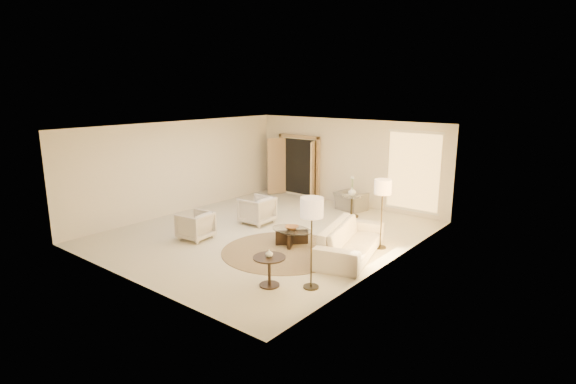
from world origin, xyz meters
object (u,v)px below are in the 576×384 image
Objects in this scene: armchair_left at (257,209)px; sofa at (351,240)px; floor_lamp_far at (312,212)px; bowl at (292,228)px; end_table at (269,266)px; end_vase at (269,253)px; floor_lamp_near at (383,190)px; side_vase at (352,191)px; coffee_table at (292,235)px; armchair_right at (195,224)px; accent_chair at (351,198)px; side_table at (352,204)px.

sofa is at bearing 78.97° from armchair_left.
bowl is at bearing 136.75° from floor_lamp_far.
end_vase is (-0.00, 0.00, 0.26)m from end_table.
side_vase is at bearing 135.39° from floor_lamp_near.
coffee_table is (1.90, -0.80, -0.17)m from armchair_left.
armchair_left is at bearing 66.01° from sofa.
sofa is 2.98× the size of armchair_left.
end_table is (1.12, -2.13, 0.16)m from coffee_table.
armchair_right is at bearing -151.67° from coffee_table.
sofa reaches higher than coffee_table.
floor_lamp_far reaches higher than end_table.
end_vase is (1.12, -2.13, 0.42)m from coffee_table.
side_vase is (-1.27, 5.21, 0.10)m from end_vase.
accent_chair is 3.77m from coffee_table.
armchair_right is 4.74m from side_vase.
side_vase is (1.75, 2.28, 0.35)m from armchair_left.
end_vase is at bearing -62.26° from bowl.
armchair_right reaches higher than side_table.
end_vase is (-0.68, -0.43, -0.85)m from floor_lamp_far.
accent_chair is 5.77× the size of end_vase.
side_table is (1.75, 2.28, -0.03)m from armchair_left.
floor_lamp_near is 6.68× the size of side_vase.
sofa is 1.54m from coffee_table.
coffee_table is 3.54× the size of bowl.
side_table is at bearing 112.21° from floor_lamp_far.
coffee_table is at bearing 136.75° from floor_lamp_far.
accent_chair is 1.38× the size of end_table.
coffee_table is 0.72× the size of floor_lamp_near.
side_table reaches higher than coffee_table.
side_table is (-0.15, 3.08, 0.14)m from coffee_table.
coffee_table is (2.19, 1.18, -0.14)m from armchair_right.
sofa is 3.98× the size of end_table.
floor_lamp_near is (1.95, -1.92, 1.04)m from side_table.
armchair_left is 1.10× the size of armchair_right.
side_table is 5.28m from floor_lamp_far.
end_vase is at bearing -101.72° from floor_lamp_near.
armchair_left is 2.06m from bowl.
side_vase reaches higher than end_table.
side_table is (-1.27, 5.21, -0.02)m from end_table.
sofa is 1.54m from bowl.
floor_lamp_far is (2.36, -5.42, 1.14)m from accent_chair.
floor_lamp_far is (3.99, -0.51, 1.14)m from armchair_right.
armchair_left is at bearing 146.00° from floor_lamp_far.
armchair_right is 2.49m from coffee_table.
floor_lamp_near is at bearing 32.70° from coffee_table.
coffee_table is (0.56, -3.72, -0.13)m from accent_chair.
accent_chair is 3.49× the size of side_vase.
floor_lamp_near is at bearing 78.28° from end_table.
sofa is 1.42m from floor_lamp_near.
end_vase reaches higher than bowl.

